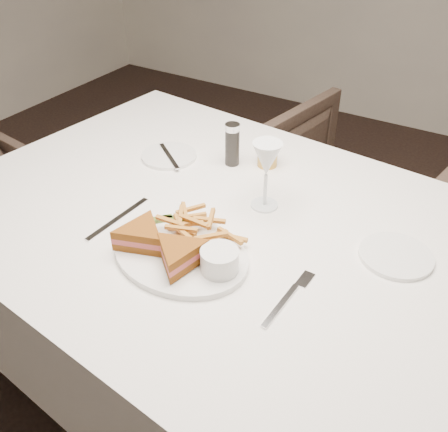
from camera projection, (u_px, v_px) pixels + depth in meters
ground at (226, 430)px, 1.57m from camera, size 5.00×5.00×0.00m
table at (233, 329)px, 1.41m from camera, size 1.58×1.14×0.75m
chair_far at (355, 199)px, 1.97m from camera, size 0.81×0.77×0.73m
table_setting at (208, 221)px, 1.14m from camera, size 0.85×0.67×0.18m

